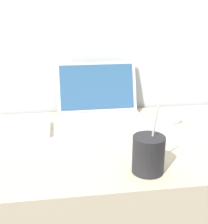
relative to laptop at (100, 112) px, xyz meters
The scene contains 4 objects.
desk 0.44m from the laptop, 71.11° to the right, with size 1.18×0.65×0.72m.
laptop is the anchor object (origin of this frame).
drink_cup 0.41m from the laptop, 78.41° to the right, with size 0.09×0.09×0.20m.
computer_mouse 0.30m from the laptop, ahead, with size 0.06×0.09×0.03m.
Camera 1 is at (-0.22, -0.67, 1.18)m, focal length 50.00 mm.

